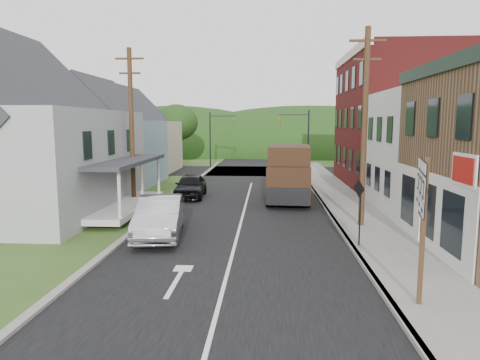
% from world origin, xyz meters
% --- Properties ---
extents(ground, '(120.00, 120.00, 0.00)m').
position_xyz_m(ground, '(0.00, 0.00, 0.00)').
color(ground, '#2D4719').
rests_on(ground, ground).
extents(road, '(9.00, 90.00, 0.02)m').
position_xyz_m(road, '(0.00, 10.00, 0.00)').
color(road, black).
rests_on(road, ground).
extents(cross_road, '(60.00, 9.00, 0.02)m').
position_xyz_m(cross_road, '(0.00, 27.00, 0.00)').
color(cross_road, black).
rests_on(cross_road, ground).
extents(sidewalk_right, '(2.80, 55.00, 0.15)m').
position_xyz_m(sidewalk_right, '(5.90, 8.00, 0.07)').
color(sidewalk_right, slate).
rests_on(sidewalk_right, ground).
extents(curb_right, '(0.20, 55.00, 0.15)m').
position_xyz_m(curb_right, '(4.55, 8.00, 0.07)').
color(curb_right, slate).
rests_on(curb_right, ground).
extents(curb_left, '(0.30, 55.00, 0.12)m').
position_xyz_m(curb_left, '(-4.65, 8.00, 0.06)').
color(curb_left, slate).
rests_on(curb_left, ground).
extents(storefront_white, '(8.00, 7.00, 6.50)m').
position_xyz_m(storefront_white, '(11.30, 7.50, 3.25)').
color(storefront_white, silver).
rests_on(storefront_white, ground).
extents(storefront_red, '(8.00, 12.00, 10.00)m').
position_xyz_m(storefront_red, '(11.30, 17.00, 5.00)').
color(storefront_red, maroon).
rests_on(storefront_red, ground).
extents(house_gray, '(10.20, 12.24, 8.35)m').
position_xyz_m(house_gray, '(-12.00, 6.00, 4.23)').
color(house_gray, gray).
rests_on(house_gray, ground).
extents(house_blue, '(7.14, 8.16, 7.28)m').
position_xyz_m(house_blue, '(-11.00, 17.00, 3.69)').
color(house_blue, '#7B96A8').
rests_on(house_blue, ground).
extents(house_cream, '(7.14, 8.16, 7.28)m').
position_xyz_m(house_cream, '(-11.50, 26.00, 3.69)').
color(house_cream, beige).
rests_on(house_cream, ground).
extents(utility_pole_right, '(1.60, 0.26, 9.00)m').
position_xyz_m(utility_pole_right, '(5.60, 3.50, 4.66)').
color(utility_pole_right, '#472D19').
rests_on(utility_pole_right, ground).
extents(utility_pole_left, '(1.60, 0.26, 9.00)m').
position_xyz_m(utility_pole_left, '(-6.50, 8.00, 4.66)').
color(utility_pole_left, '#472D19').
rests_on(utility_pole_left, ground).
extents(traffic_signal_right, '(2.87, 0.20, 6.00)m').
position_xyz_m(traffic_signal_right, '(4.30, 23.50, 3.76)').
color(traffic_signal_right, black).
rests_on(traffic_signal_right, ground).
extents(traffic_signal_left, '(2.87, 0.20, 6.00)m').
position_xyz_m(traffic_signal_left, '(-4.30, 30.50, 3.76)').
color(traffic_signal_left, black).
rests_on(traffic_signal_left, ground).
extents(tree_left_c, '(5.80, 5.80, 8.41)m').
position_xyz_m(tree_left_c, '(-19.00, 20.00, 5.94)').
color(tree_left_c, '#382616').
rests_on(tree_left_c, ground).
extents(tree_left_d, '(4.80, 4.80, 6.94)m').
position_xyz_m(tree_left_d, '(-9.00, 32.00, 4.88)').
color(tree_left_d, '#382616').
rests_on(tree_left_d, ground).
extents(forested_ridge, '(90.00, 30.00, 16.00)m').
position_xyz_m(forested_ridge, '(0.00, 55.00, 0.00)').
color(forested_ridge, '#13330F').
rests_on(forested_ridge, ground).
extents(silver_sedan, '(2.46, 5.31, 1.69)m').
position_xyz_m(silver_sedan, '(-3.29, 1.40, 0.84)').
color(silver_sedan, silver).
rests_on(silver_sedan, ground).
extents(dark_sedan, '(1.95, 4.50, 1.51)m').
position_xyz_m(dark_sedan, '(-3.72, 11.12, 0.76)').
color(dark_sedan, black).
rests_on(dark_sedan, ground).
extents(delivery_van, '(2.86, 6.26, 3.43)m').
position_xyz_m(delivery_van, '(2.61, 10.25, 1.73)').
color(delivery_van, black).
rests_on(delivery_van, ground).
extents(route_sign_cluster, '(0.63, 2.13, 3.82)m').
position_xyz_m(route_sign_cluster, '(5.18, -5.23, 2.63)').
color(route_sign_cluster, '#472D19').
rests_on(route_sign_cluster, sidewalk_right).
extents(warning_sign, '(0.27, 0.67, 2.57)m').
position_xyz_m(warning_sign, '(4.78, 0.08, 1.79)').
color(warning_sign, black).
rests_on(warning_sign, sidewalk_right).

